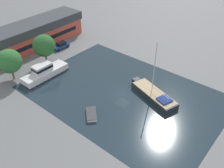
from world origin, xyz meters
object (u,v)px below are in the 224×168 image
object	(u,v)px
warehouse_building	(31,35)
quay_tree_near_building	(44,46)
motor_cruiser	(45,72)
small_dinghy	(91,114)
quay_tree_by_water	(9,61)
parked_car	(61,45)
sailboat_moored	(154,94)

from	to	relation	value
warehouse_building	quay_tree_near_building	distance (m)	11.67
motor_cruiser	small_dinghy	size ratio (longest dim) A/B	2.77
quay_tree_near_building	quay_tree_by_water	bearing A→B (deg)	175.24
warehouse_building	small_dinghy	bearing A→B (deg)	-108.12
quay_tree_near_building	parked_car	xyz separation A→B (m)	(7.85, 3.97, -4.19)
warehouse_building	small_dinghy	distance (m)	33.18
warehouse_building	motor_cruiser	size ratio (longest dim) A/B	2.84
quay_tree_near_building	motor_cruiser	xyz separation A→B (m)	(-3.57, -3.92, -3.86)
warehouse_building	small_dinghy	size ratio (longest dim) A/B	7.86
sailboat_moored	motor_cruiser	distance (m)	24.20
sailboat_moored	parked_car	bearing A→B (deg)	103.50
motor_cruiser	sailboat_moored	bearing A→B (deg)	-158.02
parked_car	quay_tree_near_building	bearing A→B (deg)	118.90
motor_cruiser	quay_tree_by_water	bearing A→B (deg)	46.38
parked_car	motor_cruiser	xyz separation A→B (m)	(-11.41, -7.89, 0.33)
parked_car	sailboat_moored	size ratio (longest dim) A/B	0.39
quay_tree_near_building	quay_tree_by_water	distance (m)	8.54
sailboat_moored	small_dinghy	xyz separation A→B (m)	(-11.79, 5.66, -0.38)
warehouse_building	sailboat_moored	distance (m)	37.31
parked_car	sailboat_moored	xyz separation A→B (m)	(-2.21, -30.26, -0.17)
motor_cruiser	small_dinghy	distance (m)	16.93
warehouse_building	quay_tree_near_building	xyz separation A→B (m)	(-3.81, -10.88, 1.79)
motor_cruiser	small_dinghy	world-z (taller)	motor_cruiser
sailboat_moored	motor_cruiser	bearing A→B (deg)	130.03
quay_tree_by_water	warehouse_building	bearing A→B (deg)	39.60
sailboat_moored	quay_tree_near_building	bearing A→B (deg)	119.77
quay_tree_near_building	small_dinghy	xyz separation A→B (m)	(-6.16, -20.63, -4.73)
quay_tree_by_water	motor_cruiser	world-z (taller)	quay_tree_by_water
quay_tree_by_water	parked_car	xyz separation A→B (m)	(16.34, 3.26, -3.58)
sailboat_moored	small_dinghy	size ratio (longest dim) A/B	3.03
quay_tree_near_building	motor_cruiser	distance (m)	6.56
parked_car	small_dinghy	bearing A→B (deg)	152.44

